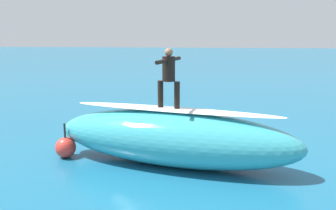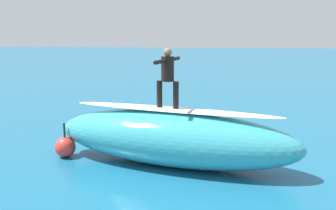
% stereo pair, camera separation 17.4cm
% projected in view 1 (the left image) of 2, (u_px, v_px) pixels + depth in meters
% --- Properties ---
extents(ground_plane, '(120.00, 120.00, 0.00)m').
position_uv_depth(ground_plane, '(201.00, 138.00, 14.27)').
color(ground_plane, '#196084').
extents(wave_crest, '(7.67, 3.86, 1.62)m').
position_uv_depth(wave_crest, '(174.00, 138.00, 11.38)').
color(wave_crest, teal).
rests_on(wave_crest, ground_plane).
extents(wave_foam_lip, '(6.26, 2.29, 0.08)m').
position_uv_depth(wave_foam_lip, '(174.00, 110.00, 11.21)').
color(wave_foam_lip, white).
rests_on(wave_foam_lip, wave_crest).
extents(surfboard_riding, '(2.07, 1.15, 0.09)m').
position_uv_depth(surfboard_riding, '(169.00, 109.00, 11.27)').
color(surfboard_riding, silver).
rests_on(surfboard_riding, wave_crest).
extents(surfer_riding, '(0.65, 1.57, 1.71)m').
position_uv_depth(surfer_riding, '(169.00, 73.00, 11.06)').
color(surfer_riding, black).
rests_on(surfer_riding, surfboard_riding).
extents(surfboard_paddling, '(1.24, 2.50, 0.08)m').
position_uv_depth(surfboard_paddling, '(168.00, 124.00, 16.17)').
color(surfboard_paddling, yellow).
rests_on(surfboard_paddling, ground_plane).
extents(surfer_paddling, '(0.80, 1.80, 0.33)m').
position_uv_depth(surfer_paddling, '(168.00, 120.00, 16.00)').
color(surfer_paddling, black).
rests_on(surfer_paddling, surfboard_paddling).
extents(buoy_marker, '(0.64, 0.64, 1.09)m').
position_uv_depth(buoy_marker, '(66.00, 147.00, 12.12)').
color(buoy_marker, red).
rests_on(buoy_marker, ground_plane).
extents(foam_patch_near, '(0.97, 0.73, 0.12)m').
position_uv_depth(foam_patch_near, '(270.00, 147.00, 13.00)').
color(foam_patch_near, white).
rests_on(foam_patch_near, ground_plane).
extents(foam_patch_mid, '(0.97, 0.96, 0.11)m').
position_uv_depth(foam_patch_mid, '(95.00, 137.00, 14.25)').
color(foam_patch_mid, white).
rests_on(foam_patch_mid, ground_plane).
extents(foam_patch_far, '(0.91, 0.87, 0.18)m').
position_uv_depth(foam_patch_far, '(139.00, 118.00, 17.03)').
color(foam_patch_far, white).
rests_on(foam_patch_far, ground_plane).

